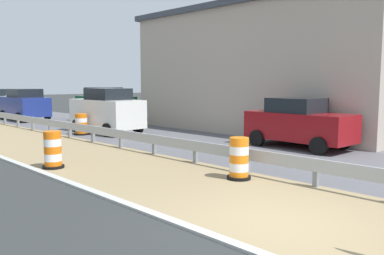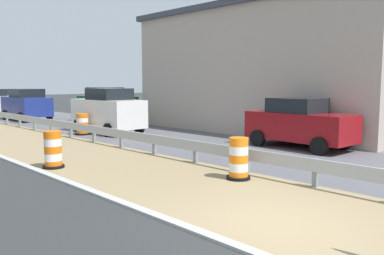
% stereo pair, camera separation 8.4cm
% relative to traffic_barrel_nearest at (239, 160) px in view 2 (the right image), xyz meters
% --- Properties ---
extents(ground_plane, '(160.00, 160.00, 0.00)m').
position_rel_traffic_barrel_nearest_xyz_m(ground_plane, '(-2.11, -2.57, -0.50)').
color(ground_plane, '#2B2D2D').
extents(median_dirt_strip, '(4.19, 120.00, 0.01)m').
position_rel_traffic_barrel_nearest_xyz_m(median_dirt_strip, '(-1.22, -2.57, -0.49)').
color(median_dirt_strip, '#8E7A56').
rests_on(median_dirt_strip, ground).
extents(curb_near_edge, '(0.20, 120.00, 0.11)m').
position_rel_traffic_barrel_nearest_xyz_m(curb_near_edge, '(-3.41, -2.57, -0.49)').
color(curb_near_edge, '#ADADA8').
rests_on(curb_near_edge, ground).
extents(guardrail_median, '(0.18, 43.18, 0.71)m').
position_rel_traffic_barrel_nearest_xyz_m(guardrail_median, '(0.64, 0.25, 0.02)').
color(guardrail_median, '#999EA3').
rests_on(guardrail_median, ground).
extents(traffic_barrel_nearest, '(0.63, 0.63, 1.10)m').
position_rel_traffic_barrel_nearest_xyz_m(traffic_barrel_nearest, '(0.00, 0.00, 0.00)').
color(traffic_barrel_nearest, orange).
rests_on(traffic_barrel_nearest, ground).
extents(traffic_barrel_close, '(0.63, 0.63, 1.10)m').
position_rel_traffic_barrel_nearest_xyz_m(traffic_barrel_close, '(-2.86, 4.69, -0.00)').
color(traffic_barrel_close, orange).
rests_on(traffic_barrel_close, ground).
extents(traffic_barrel_mid, '(0.71, 0.71, 1.03)m').
position_rel_traffic_barrel_nearest_xyz_m(traffic_barrel_mid, '(1.54, 11.00, -0.04)').
color(traffic_barrel_mid, orange).
rests_on(traffic_barrel_mid, ground).
extents(car_trailing_near_lane, '(2.06, 4.17, 1.93)m').
position_rel_traffic_barrel_nearest_xyz_m(car_trailing_near_lane, '(5.62, 1.61, 0.47)').
color(car_trailing_near_lane, maroon).
rests_on(car_trailing_near_lane, ground).
extents(car_lead_far_lane, '(2.15, 4.37, 2.11)m').
position_rel_traffic_barrel_nearest_xyz_m(car_lead_far_lane, '(2.64, 20.58, 0.56)').
color(car_lead_far_lane, navy).
rests_on(car_lead_far_lane, ground).
extents(car_mid_far_lane, '(2.01, 4.42, 2.22)m').
position_rel_traffic_barrel_nearest_xyz_m(car_mid_far_lane, '(5.74, 15.54, 0.61)').
color(car_mid_far_lane, '#195128').
rests_on(car_mid_far_lane, ground).
extents(car_distant_a, '(2.23, 4.79, 1.95)m').
position_rel_traffic_barrel_nearest_xyz_m(car_distant_a, '(5.97, 32.27, 0.48)').
color(car_distant_a, silver).
rests_on(car_distant_a, ground).
extents(car_distant_b, '(2.05, 4.28, 2.23)m').
position_rel_traffic_barrel_nearest_xyz_m(car_distant_b, '(2.89, 10.84, 0.62)').
color(car_distant_b, silver).
rests_on(car_distant_b, ground).
extents(roadside_shop_near, '(9.13, 14.50, 6.43)m').
position_rel_traffic_barrel_nearest_xyz_m(roadside_shop_near, '(11.05, 6.01, 2.73)').
color(roadside_shop_near, '#AD9E8E').
rests_on(roadside_shop_near, ground).
extents(utility_pole_near, '(0.24, 1.80, 7.30)m').
position_rel_traffic_barrel_nearest_xyz_m(utility_pole_near, '(7.51, 3.52, 3.31)').
color(utility_pole_near, brown).
rests_on(utility_pole_near, ground).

